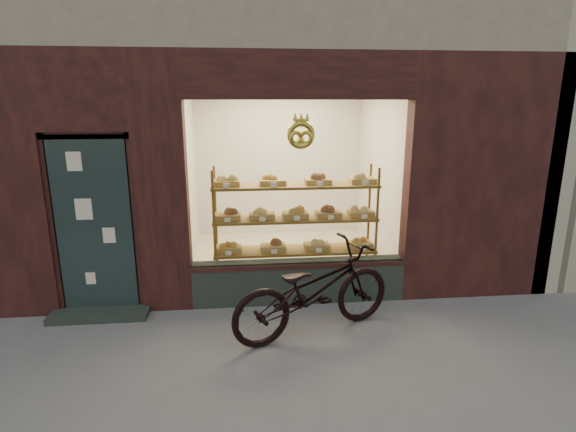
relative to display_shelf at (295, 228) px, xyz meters
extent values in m
plane|color=slate|center=(-0.45, -2.55, -0.87)|extent=(90.00, 90.00, 0.00)
cube|color=#27312B|center=(0.00, -0.42, -0.59)|extent=(2.70, 0.25, 0.55)
cube|color=#223131|center=(-2.45, -0.49, 0.23)|extent=(0.90, 0.04, 2.15)
cube|color=#27312B|center=(-2.45, -0.65, -0.83)|extent=(1.15, 0.35, 0.08)
torus|color=yellow|center=(0.00, -0.53, 1.28)|extent=(0.33, 0.07, 0.33)
cube|color=brown|center=(0.00, 0.00, -0.82)|extent=(2.20, 0.45, 0.04)
cube|color=brown|center=(0.00, 0.00, -0.32)|extent=(2.20, 0.45, 0.03)
cube|color=brown|center=(0.00, 0.00, 0.13)|extent=(2.20, 0.45, 0.04)
cube|color=brown|center=(0.00, 0.00, 0.58)|extent=(2.20, 0.45, 0.04)
cylinder|color=brown|center=(-1.07, -0.19, -0.02)|extent=(0.04, 0.04, 1.70)
cylinder|color=brown|center=(1.07, -0.19, -0.02)|extent=(0.04, 0.04, 1.70)
cylinder|color=brown|center=(-1.07, 0.20, -0.02)|extent=(0.04, 0.04, 1.70)
cylinder|color=brown|center=(1.07, 0.20, -0.02)|extent=(0.04, 0.04, 1.70)
cube|color=#A57E44|center=(-0.90, 0.00, -0.26)|extent=(0.34, 0.24, 0.07)
sphere|color=gold|center=(-0.90, 0.00, -0.18)|extent=(0.11, 0.11, 0.11)
cube|color=white|center=(-0.90, -0.18, -0.26)|extent=(0.07, 0.01, 0.05)
cube|color=#A57E44|center=(-0.30, 0.00, -0.26)|extent=(0.34, 0.24, 0.07)
sphere|color=brown|center=(-0.30, 0.00, -0.18)|extent=(0.11, 0.11, 0.11)
cube|color=white|center=(-0.30, -0.18, -0.26)|extent=(0.08, 0.01, 0.05)
cube|color=#A57E44|center=(0.30, 0.00, -0.26)|extent=(0.34, 0.24, 0.07)
sphere|color=#D1BA63|center=(0.30, 0.00, -0.18)|extent=(0.11, 0.11, 0.11)
cube|color=white|center=(0.30, -0.18, -0.26)|extent=(0.07, 0.01, 0.05)
cube|color=#A57E44|center=(0.90, 0.00, -0.26)|extent=(0.34, 0.24, 0.07)
sphere|color=gold|center=(0.90, 0.00, -0.18)|extent=(0.11, 0.11, 0.11)
cube|color=white|center=(0.90, -0.18, -0.26)|extent=(0.08, 0.01, 0.05)
cube|color=#A57E44|center=(-0.90, 0.00, 0.19)|extent=(0.34, 0.24, 0.07)
sphere|color=brown|center=(-0.90, 0.00, 0.27)|extent=(0.11, 0.11, 0.11)
cube|color=white|center=(-0.90, -0.18, 0.19)|extent=(0.07, 0.01, 0.06)
cube|color=#A57E44|center=(-0.45, 0.00, 0.19)|extent=(0.34, 0.24, 0.07)
sphere|color=#D1BA63|center=(-0.45, 0.00, 0.27)|extent=(0.11, 0.11, 0.11)
cube|color=white|center=(-0.45, -0.18, 0.19)|extent=(0.07, 0.01, 0.06)
cube|color=#A57E44|center=(0.00, 0.00, 0.19)|extent=(0.34, 0.24, 0.07)
sphere|color=gold|center=(0.00, 0.00, 0.27)|extent=(0.11, 0.11, 0.11)
cube|color=white|center=(0.00, -0.18, 0.19)|extent=(0.07, 0.01, 0.06)
cube|color=#A57E44|center=(0.45, 0.00, 0.19)|extent=(0.34, 0.24, 0.07)
sphere|color=brown|center=(0.45, 0.00, 0.27)|extent=(0.11, 0.11, 0.11)
cube|color=white|center=(0.45, -0.18, 0.19)|extent=(0.07, 0.01, 0.06)
cube|color=#A57E44|center=(0.90, 0.00, 0.19)|extent=(0.34, 0.24, 0.07)
sphere|color=#D1BA63|center=(0.90, 0.00, 0.27)|extent=(0.11, 0.11, 0.11)
cube|color=white|center=(0.90, -0.18, 0.19)|extent=(0.08, 0.01, 0.06)
cube|color=#A57E44|center=(-0.90, 0.00, 0.64)|extent=(0.34, 0.24, 0.07)
sphere|color=#D1BA63|center=(-0.90, 0.00, 0.72)|extent=(0.11, 0.11, 0.11)
cube|color=white|center=(-0.90, -0.18, 0.64)|extent=(0.07, 0.01, 0.06)
cube|color=#A57E44|center=(-0.30, 0.00, 0.64)|extent=(0.34, 0.24, 0.07)
sphere|color=gold|center=(-0.30, 0.00, 0.72)|extent=(0.11, 0.11, 0.11)
cube|color=white|center=(-0.30, -0.18, 0.64)|extent=(0.08, 0.01, 0.06)
cube|color=#A57E44|center=(0.30, 0.00, 0.64)|extent=(0.34, 0.24, 0.07)
sphere|color=brown|center=(0.30, 0.00, 0.72)|extent=(0.11, 0.11, 0.11)
cube|color=white|center=(0.30, -0.18, 0.64)|extent=(0.07, 0.01, 0.06)
cube|color=#A57E44|center=(0.90, 0.00, 0.64)|extent=(0.34, 0.24, 0.07)
sphere|color=#D1BA63|center=(0.90, 0.00, 0.72)|extent=(0.11, 0.11, 0.11)
cube|color=white|center=(0.90, -0.18, 0.64)|extent=(0.08, 0.01, 0.06)
imported|color=black|center=(0.06, -1.26, -0.35)|extent=(2.06, 1.35, 1.03)
camera|label=1|loc=(-0.69, -5.80, 1.68)|focal=28.00mm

